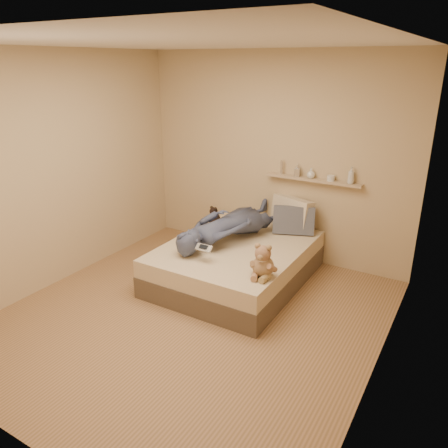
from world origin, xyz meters
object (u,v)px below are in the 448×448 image
Objects in this scene: pillow_cream at (292,213)px; pillow_grey at (294,220)px; teddy_bear at (263,263)px; person at (230,224)px; bed at (236,263)px; wall_shelf at (313,180)px; dark_plush at (214,217)px; game_console at (204,248)px.

pillow_cream is 0.17m from pillow_grey.
person reaches higher than teddy_bear.
person reaches higher than bed.
pillow_grey is (0.42, 0.69, 0.40)m from bed.
wall_shelf is at bearing 92.40° from teddy_bear.
person is at bearing -124.69° from pillow_cream.
pillow_cream is at bearing 68.02° from bed.
pillow_grey reaches higher than dark_plush.
dark_plush is (-0.58, 0.44, 0.33)m from bed.
pillow_cream reaches higher than pillow_grey.
bed is at bearing -121.39° from pillow_grey.
game_console is 0.51× the size of teddy_bear.
bed is 0.90m from pillow_grey.
person is at bearing -135.40° from pillow_grey.
pillow_cream is 0.86m from person.
person reaches higher than game_console.
bed is 0.91m from teddy_bear.
wall_shelf is at bearing 59.51° from pillow_grey.
teddy_bear reaches higher than pillow_grey.
teddy_bear reaches higher than dark_plush.
bed is 0.80m from dark_plush.
teddy_bear is at bearing -87.60° from wall_shelf.
game_console is 0.69m from teddy_bear.
wall_shelf reaches higher than bed.
pillow_grey is 0.81m from person.
pillow_grey is at bearing 58.61° from bed.
pillow_cream is 1.10× the size of pillow_grey.
bed is at bearing 82.28° from game_console.
pillow_cream reaches higher than person.
pillow_grey is at bearing -120.97° from person.
wall_shelf is at bearing -117.42° from person.
dark_plush is 0.54m from person.
teddy_bear is at bearing 0.31° from game_console.
pillow_grey is (-0.19, 1.25, 0.02)m from teddy_bear.
teddy_bear is 1.56m from dark_plush.
pillow_grey reaches higher than game_console.
pillow_cream is (-0.28, 1.39, 0.05)m from teddy_bear.
game_console is at bearing -111.60° from pillow_grey.
bed is at bearing 137.30° from teddy_bear.
dark_plush is (-0.50, 1.01, -0.05)m from game_console.
bed is 0.46m from person.
game_console is at bearing -113.00° from wall_shelf.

